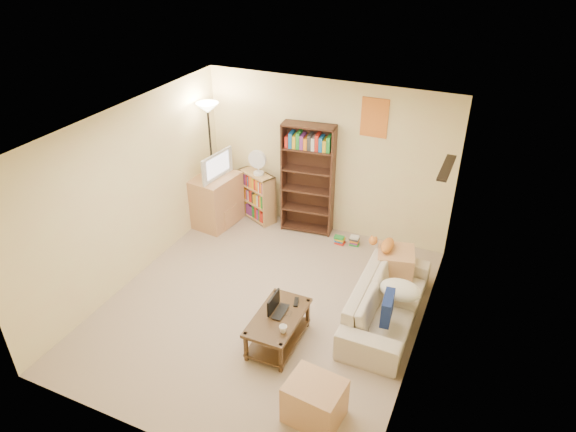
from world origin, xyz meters
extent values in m
plane|color=tan|center=(0.00, 0.00, 0.00)|extent=(4.50, 4.50, 0.00)
cube|color=beige|center=(0.00, 2.25, 1.25)|extent=(4.00, 0.04, 2.50)
cube|color=beige|center=(0.00, -2.25, 1.25)|extent=(4.00, 0.04, 2.50)
cube|color=beige|center=(-2.00, 0.00, 1.25)|extent=(0.04, 4.50, 2.50)
cube|color=beige|center=(2.00, 0.00, 1.25)|extent=(0.04, 4.50, 2.50)
cube|color=white|center=(0.00, 0.00, 2.50)|extent=(4.00, 4.50, 0.04)
cube|color=red|center=(0.72, 2.24, 2.02)|extent=(0.40, 0.02, 0.58)
cube|color=black|center=(1.92, 1.30, 1.85)|extent=(0.12, 0.80, 0.03)
imported|color=beige|center=(1.55, 0.40, 0.28)|extent=(1.94, 0.77, 0.57)
cube|color=navy|center=(1.64, -0.02, 0.54)|extent=(0.15, 0.38, 0.34)
ellipsoid|color=silver|center=(1.69, 0.45, 0.49)|extent=(0.52, 0.37, 0.22)
ellipsoid|color=orange|center=(1.33, 1.15, 0.64)|extent=(0.35, 0.16, 0.15)
sphere|color=orange|center=(1.13, 1.14, 0.66)|extent=(0.12, 0.12, 0.12)
cube|color=#422D19|center=(0.47, -0.55, 0.40)|extent=(0.53, 0.95, 0.04)
cube|color=#422D19|center=(0.47, -0.55, 0.08)|extent=(0.51, 0.90, 0.03)
cube|color=#422D19|center=(0.25, -0.97, 0.21)|extent=(0.04, 0.04, 0.42)
cube|color=#422D19|center=(0.69, -0.96, 0.21)|extent=(0.04, 0.04, 0.42)
cube|color=#422D19|center=(0.24, -0.14, 0.21)|extent=(0.04, 0.04, 0.42)
cube|color=#422D19|center=(0.68, -0.13, 0.21)|extent=(0.04, 0.04, 0.42)
imported|color=black|center=(0.51, -0.48, 0.43)|extent=(0.32, 0.22, 0.02)
cube|color=white|center=(0.38, -0.48, 0.54)|extent=(0.02, 0.31, 0.21)
imported|color=white|center=(0.64, -0.77, 0.46)|extent=(0.13, 0.13, 0.09)
cube|color=black|center=(0.57, -0.23, 0.43)|extent=(0.10, 0.18, 0.02)
cube|color=tan|center=(-1.70, 1.65, 0.43)|extent=(0.66, 0.86, 0.86)
imported|color=black|center=(-1.70, 1.65, 1.08)|extent=(0.77, 0.27, 0.43)
cube|color=#3A1F16|center=(-0.22, 2.05, 0.92)|extent=(0.85, 0.37, 1.84)
cube|color=tan|center=(-1.13, 2.05, 0.43)|extent=(0.72, 0.52, 0.86)
cylinder|color=white|center=(-1.09, 2.03, 0.88)|extent=(0.17, 0.17, 0.04)
cylinder|color=white|center=(-1.09, 2.03, 0.98)|extent=(0.02, 0.02, 0.17)
cylinder|color=white|center=(-1.09, 2.00, 1.14)|extent=(0.31, 0.06, 0.31)
cylinder|color=black|center=(-1.75, 1.68, 0.02)|extent=(0.31, 0.31, 0.03)
cylinder|color=black|center=(-1.75, 1.68, 0.98)|extent=(0.03, 0.03, 1.96)
cone|color=#FFF4C6|center=(-1.75, 1.68, 2.01)|extent=(0.35, 0.35, 0.15)
cube|color=tan|center=(1.46, 1.16, 0.28)|extent=(0.60, 0.60, 0.57)
cube|color=tan|center=(1.27, -1.38, 0.24)|extent=(0.61, 0.53, 0.47)
cube|color=red|center=(0.42, 1.87, 0.07)|extent=(0.15, 0.12, 0.13)
cube|color=#1966B2|center=(0.66, 1.92, 0.08)|extent=(0.15, 0.12, 0.16)
camera|label=1|loc=(2.48, -4.77, 4.50)|focal=32.00mm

